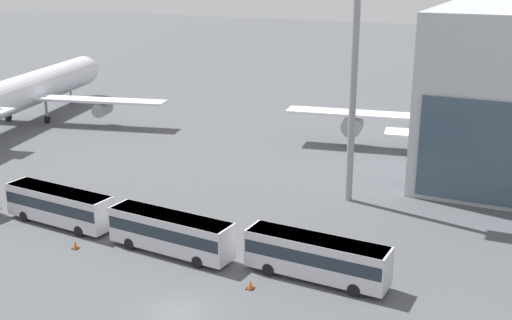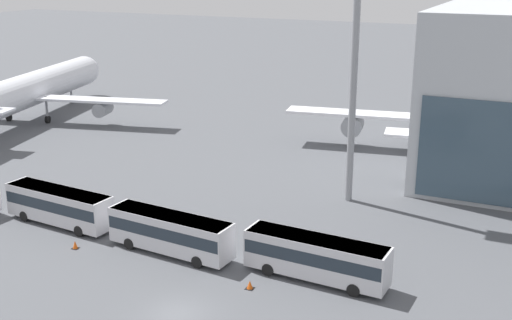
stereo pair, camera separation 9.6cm
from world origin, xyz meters
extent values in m
plane|color=#515459|center=(0.00, 0.00, 0.00)|extent=(440.00, 440.00, 0.00)
cylinder|color=silver|center=(-50.19, 39.89, 4.72)|extent=(13.03, 35.48, 4.97)
sphere|color=silver|center=(-54.29, 57.06, 4.72)|extent=(4.87, 4.87, 4.87)
cube|color=silver|center=(-49.69, 37.80, 3.86)|extent=(43.28, 13.22, 0.35)
cylinder|color=gray|center=(-37.78, 40.64, 2.57)|extent=(2.73, 3.53, 2.06)
cylinder|color=gray|center=(-52.94, 51.41, 2.39)|extent=(0.36, 0.36, 3.68)
cylinder|color=black|center=(-52.94, 51.41, 0.55)|extent=(0.69, 1.17, 1.10)
cylinder|color=gray|center=(-52.83, 37.05, 2.39)|extent=(0.36, 0.36, 3.68)
cylinder|color=black|center=(-52.83, 37.05, 0.55)|extent=(0.69, 1.17, 1.10)
cylinder|color=gray|center=(-46.55, 38.55, 2.39)|extent=(0.36, 0.36, 3.68)
cylinder|color=black|center=(-46.55, 38.55, 0.55)|extent=(0.69, 1.17, 1.10)
cylinder|color=white|center=(9.18, 49.24, 5.23)|extent=(9.51, 31.94, 4.48)
sphere|color=white|center=(6.64, 64.85, 5.23)|extent=(4.39, 4.39, 4.39)
cone|color=white|center=(11.73, 33.63, 5.23)|extent=(5.32, 7.54, 4.25)
cube|color=white|center=(9.49, 47.33, 4.45)|extent=(39.15, 9.68, 0.35)
cylinder|color=gray|center=(-1.31, 45.57, 2.86)|extent=(3.13, 3.45, 2.67)
cube|color=#5B338C|center=(11.60, 34.39, 10.54)|extent=(1.44, 6.46, 9.26)
cube|color=white|center=(11.60, 34.39, 5.68)|extent=(12.01, 5.03, 0.28)
cylinder|color=gray|center=(7.48, 59.71, 2.67)|extent=(0.36, 0.36, 4.24)
cylinder|color=black|center=(7.48, 59.71, 0.55)|extent=(0.62, 1.16, 1.10)
cylinder|color=gray|center=(6.62, 46.87, 2.67)|extent=(0.36, 0.36, 4.24)
cylinder|color=black|center=(6.62, 46.87, 0.55)|extent=(0.62, 1.16, 1.10)
cylinder|color=gray|center=(12.37, 47.80, 2.67)|extent=(0.36, 0.36, 4.24)
cylinder|color=black|center=(12.37, 47.80, 0.55)|extent=(0.62, 1.16, 1.10)
cube|color=silver|center=(-18.13, 8.93, 1.87)|extent=(11.39, 3.44, 3.00)
cube|color=#232D38|center=(-18.13, 8.93, 2.17)|extent=(11.17, 3.45, 1.05)
cube|color=silver|center=(-18.13, 8.93, 3.31)|extent=(11.05, 3.34, 0.12)
cylinder|color=black|center=(-14.56, 9.80, 0.50)|extent=(1.02, 0.38, 1.00)
cylinder|color=black|center=(-14.76, 7.48, 0.50)|extent=(1.02, 0.38, 1.00)
cylinder|color=black|center=(-21.50, 10.37, 0.50)|extent=(1.02, 0.38, 1.00)
cylinder|color=black|center=(-21.69, 8.06, 0.50)|extent=(1.02, 0.38, 1.00)
cube|color=silver|center=(-5.58, 8.06, 1.87)|extent=(11.39, 3.42, 3.00)
cube|color=#232D38|center=(-5.58, 8.06, 2.17)|extent=(11.16, 3.43, 1.05)
cube|color=silver|center=(-5.58, 8.06, 3.31)|extent=(11.04, 3.31, 0.12)
cylinder|color=black|center=(-2.02, 8.93, 0.50)|extent=(1.02, 0.38, 1.00)
cylinder|color=black|center=(-2.20, 6.62, 0.50)|extent=(1.02, 0.38, 1.00)
cylinder|color=black|center=(-8.95, 9.49, 0.50)|extent=(1.02, 0.38, 1.00)
cylinder|color=black|center=(-9.14, 7.18, 0.50)|extent=(1.02, 0.38, 1.00)
cube|color=silver|center=(6.98, 8.78, 1.87)|extent=(11.33, 3.09, 3.00)
cube|color=#232D38|center=(6.98, 8.78, 2.17)|extent=(11.11, 3.11, 1.05)
cube|color=silver|center=(6.98, 8.78, 3.31)|extent=(10.99, 3.00, 0.12)
cylinder|color=black|center=(10.51, 9.77, 0.50)|extent=(1.01, 0.35, 1.00)
cylinder|color=black|center=(10.39, 7.45, 0.50)|extent=(1.01, 0.35, 1.00)
cylinder|color=black|center=(3.56, 10.12, 0.50)|extent=(1.01, 0.35, 1.00)
cylinder|color=black|center=(3.44, 7.80, 0.50)|extent=(1.01, 0.35, 1.00)
cylinder|color=gray|center=(4.18, 26.31, 12.46)|extent=(0.71, 0.71, 24.92)
cube|color=black|center=(3.06, 5.28, 0.01)|extent=(0.62, 0.62, 0.02)
cone|color=#EA5914|center=(3.06, 5.28, 0.34)|extent=(0.46, 0.46, 0.63)
cube|color=black|center=(-13.40, 5.32, 0.01)|extent=(0.58, 0.58, 0.02)
cone|color=#EA5914|center=(-13.40, 5.32, 0.36)|extent=(0.43, 0.43, 0.67)
camera|label=1|loc=(21.47, -33.33, 23.37)|focal=45.00mm
camera|label=2|loc=(21.55, -33.29, 23.37)|focal=45.00mm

